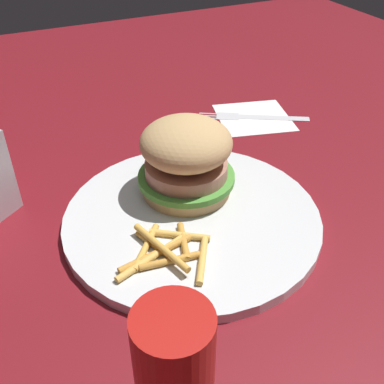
% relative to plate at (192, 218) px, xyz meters
% --- Properties ---
extents(ground_plane, '(1.60, 1.60, 0.00)m').
position_rel_plate_xyz_m(ground_plane, '(0.01, -0.03, -0.01)').
color(ground_plane, maroon).
extents(plate, '(0.28, 0.28, 0.01)m').
position_rel_plate_xyz_m(plate, '(0.00, 0.00, 0.00)').
color(plate, silver).
rests_on(plate, ground_plane).
extents(sandwich, '(0.11, 0.11, 0.09)m').
position_rel_plate_xyz_m(sandwich, '(-0.04, 0.01, 0.05)').
color(sandwich, tan).
rests_on(sandwich, plate).
extents(fries_pile, '(0.10, 0.11, 0.01)m').
position_rel_plate_xyz_m(fries_pile, '(0.05, -0.05, 0.01)').
color(fries_pile, '#E5B251').
rests_on(fries_pile, plate).
extents(napkin, '(0.13, 0.13, 0.00)m').
position_rel_plate_xyz_m(napkin, '(-0.19, 0.20, -0.01)').
color(napkin, white).
rests_on(napkin, ground_plane).
extents(fork, '(0.10, 0.16, 0.00)m').
position_rel_plate_xyz_m(fork, '(-0.19, 0.19, -0.00)').
color(fork, silver).
rests_on(fork, napkin).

